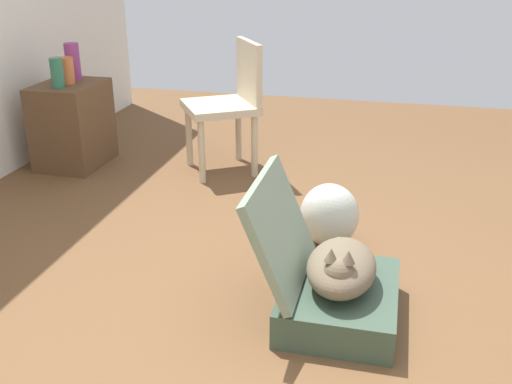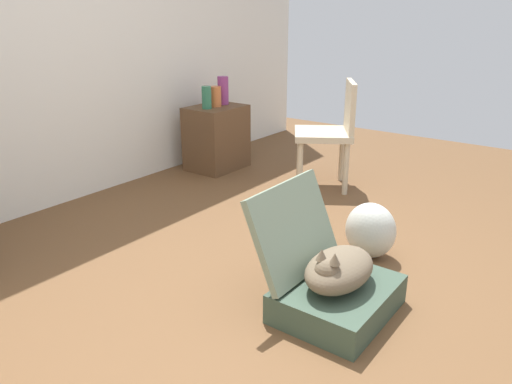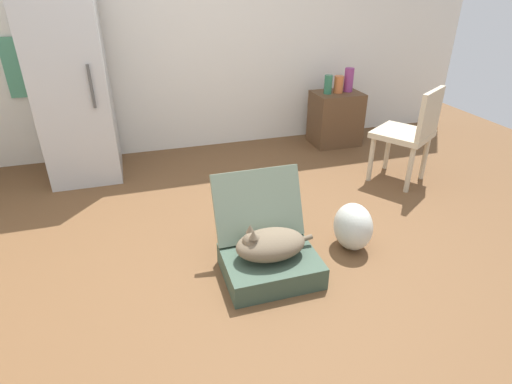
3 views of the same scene
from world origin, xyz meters
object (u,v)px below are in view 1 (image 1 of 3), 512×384
side_table (73,125)px  suitcase_base (339,301)px  cat (341,267)px  vase_tall (57,73)px  vase_round (66,70)px  plastic_bag_white (329,215)px  vase_short (73,61)px  chair (230,101)px

side_table → suitcase_base: bearing=-125.7°
cat → vase_tall: (1.33, 2.01, 0.43)m
side_table → vase_round: (0.00, -0.00, 0.38)m
cat → side_table: side_table is taller
plastic_bag_white → vase_tall: 2.06m
vase_short → vase_round: (-0.13, -0.02, -0.04)m
side_table → vase_tall: (-0.13, -0.01, 0.38)m
vase_round → chair: bearing=-81.8°
suitcase_base → vase_tall: (1.32, 2.01, 0.60)m
vase_tall → vase_short: size_ratio=0.78×
cat → vase_round: (1.46, 2.01, 0.42)m
cat → vase_short: 2.62m
suitcase_base → vase_round: 2.55m
cat → chair: chair is taller
side_table → vase_tall: vase_tall is taller
chair → vase_tall: bearing=-108.0°
cat → vase_short: (1.58, 2.04, 0.46)m
vase_short → cat: bearing=-127.9°
plastic_bag_white → vase_round: (0.81, 1.89, 0.50)m
vase_short → side_table: bearing=-172.2°
suitcase_base → side_table: bearing=54.3°
suitcase_base → side_table: 2.49m
vase_tall → vase_round: 0.13m
plastic_bag_white → side_table: side_table is taller
plastic_bag_white → vase_short: 2.19m
side_table → chair: chair is taller
cat → vase_round: 2.52m
cat → vase_round: vase_round is taller
vase_tall → vase_short: vase_short is taller
suitcase_base → plastic_bag_white: (0.64, 0.13, 0.09)m
vase_round → cat: bearing=-125.9°
suitcase_base → vase_short: (1.57, 2.04, 0.62)m
cat → chair: bearing=29.9°
vase_tall → chair: 1.13m
plastic_bag_white → side_table: (0.81, 1.89, 0.12)m
side_table → chair: 1.12m
chair → suitcase_base: bearing=-2.7°
plastic_bag_white → vase_round: size_ratio=1.88×
vase_tall → vase_short: 0.26m
vase_tall → vase_round: vase_tall is taller
plastic_bag_white → cat: bearing=-168.9°
side_table → vase_tall: bearing=-175.3°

